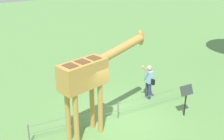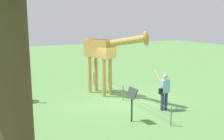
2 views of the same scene
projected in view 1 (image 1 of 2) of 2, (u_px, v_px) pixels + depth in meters
ground_plane at (119, 119)px, 11.71m from camera, size 60.00×60.00×0.00m
giraffe at (91, 75)px, 10.04m from camera, size 3.94×1.67×3.39m
visitor at (149, 80)px, 12.97m from camera, size 0.62×0.58×1.72m
info_sign at (186, 94)px, 11.59m from camera, size 0.56×0.21×1.32m
wire_fence at (118, 109)px, 11.60m from camera, size 7.05×0.05×0.75m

